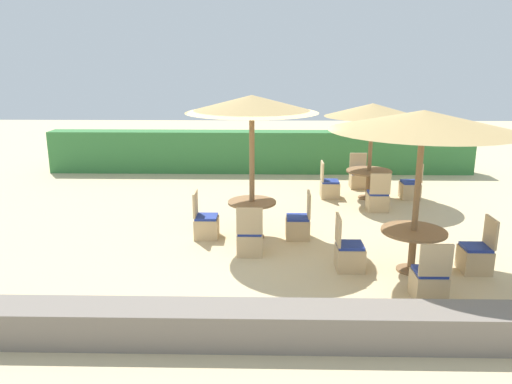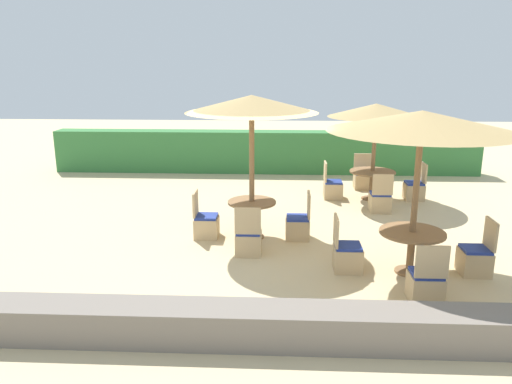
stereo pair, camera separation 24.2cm
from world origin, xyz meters
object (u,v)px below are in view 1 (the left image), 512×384
(patio_chair_front_right_east, at_px, (476,256))
(parasol_center, at_px, (252,105))
(round_table_back_right, at_px, (369,176))
(patio_chair_back_right_north, at_px, (358,178))
(patio_chair_back_right_west, at_px, (329,188))
(patio_chair_front_right_west, at_px, (349,254))
(patio_chair_center_south, at_px, (250,240))
(parasol_back_right, at_px, (373,110))
(round_table_front_right, at_px, (413,239))
(patio_chair_back_right_east, at_px, (411,188))
(round_table_center, at_px, (252,210))
(patio_chair_center_east, at_px, (298,225))
(parasol_front_right, at_px, (423,121))
(patio_chair_center_west, at_px, (206,225))
(patio_chair_back_right_south, at_px, (377,200))
(patio_chair_front_right_south, at_px, (429,282))

(patio_chair_front_right_east, xyz_separation_m, parasol_center, (-3.75, 1.55, 2.34))
(round_table_back_right, xyz_separation_m, patio_chair_back_right_north, (-0.05, 1.07, -0.32))
(patio_chair_back_right_north, relative_size, patio_chair_back_right_west, 1.00)
(patio_chair_front_right_west, xyz_separation_m, patio_chair_center_south, (-1.67, 0.62, 0.00))
(parasol_back_right, xyz_separation_m, round_table_front_right, (-0.15, -4.49, -1.65))
(patio_chair_back_right_east, distance_m, patio_chair_back_right_north, 1.55)
(parasol_back_right, relative_size, parasol_center, 0.86)
(round_table_front_right, xyz_separation_m, round_table_center, (-2.70, 1.55, -0.00))
(patio_chair_center_east, bearing_deg, parasol_back_right, -33.20)
(patio_chair_back_right_north, bearing_deg, patio_chair_front_right_west, 78.41)
(patio_chair_front_right_east, height_order, patio_chair_front_right_west, same)
(patio_chair_center_east, bearing_deg, parasol_center, 89.31)
(patio_chair_back_right_north, relative_size, patio_chair_front_right_east, 1.00)
(parasol_front_right, distance_m, patio_chair_center_south, 3.57)
(parasol_center, bearing_deg, round_table_back_right, 45.98)
(patio_chair_front_right_west, distance_m, round_table_center, 2.26)
(patio_chair_back_right_north, xyz_separation_m, patio_chair_center_south, (-2.81, -4.90, 0.00))
(patio_chair_back_right_north, distance_m, round_table_front_right, 5.58)
(round_table_center, bearing_deg, patio_chair_center_west, -178.80)
(patio_chair_front_right_east, bearing_deg, patio_chair_back_right_south, 14.70)
(patio_chair_back_right_west, height_order, parasol_center, parasol_center)
(patio_chair_center_west, bearing_deg, patio_chair_center_east, 90.26)
(patio_chair_back_right_west, xyz_separation_m, patio_chair_front_right_south, (0.79, -5.56, 0.00))
(round_table_back_right, relative_size, patio_chair_front_right_east, 1.22)
(parasol_center, xyz_separation_m, patio_chair_center_east, (0.91, -0.01, -2.34))
(round_table_back_right, height_order, patio_chair_back_right_west, patio_chair_back_right_west)
(parasol_front_right, xyz_separation_m, patio_chair_front_right_west, (-1.03, 0.04, -2.23))
(patio_chair_back_right_south, height_order, patio_chair_back_right_east, same)
(patio_chair_front_right_south, relative_size, round_table_center, 0.99)
(round_table_center, bearing_deg, patio_chair_front_right_south, -43.98)
(patio_chair_back_right_west, xyz_separation_m, parasol_center, (-1.87, -2.99, 2.34))
(patio_chair_back_right_south, relative_size, round_table_center, 0.99)
(patio_chair_front_right_east, relative_size, patio_chair_front_right_west, 1.00)
(round_table_back_right, relative_size, parasol_front_right, 0.39)
(patio_chair_back_right_east, bearing_deg, patio_chair_front_right_west, 153.13)
(patio_chair_back_right_south, relative_size, patio_chair_back_right_west, 1.00)
(patio_chair_front_right_east, bearing_deg, patio_chair_back_right_east, -2.15)
(patio_chair_front_right_west, bearing_deg, patio_chair_center_east, -153.29)
(patio_chair_front_right_east, height_order, parasol_center, parasol_center)
(patio_chair_back_right_north, height_order, patio_chair_center_south, same)
(round_table_center, bearing_deg, patio_chair_center_south, -90.76)
(round_table_front_right, relative_size, round_table_center, 1.13)
(parasol_front_right, height_order, patio_chair_front_right_east, parasol_front_right)
(round_table_front_right, bearing_deg, parasol_front_right, -90.00)
(patio_chair_center_east, xyz_separation_m, patio_chair_center_west, (-1.83, -0.01, 0.00))
(round_table_back_right, bearing_deg, patio_chair_back_right_north, 92.77)
(patio_chair_back_right_east, xyz_separation_m, patio_chair_center_east, (-3.01, -2.96, 0.00))
(patio_chair_back_right_north, xyz_separation_m, patio_chair_front_right_south, (-0.13, -6.59, 0.00))
(patio_chair_back_right_west, height_order, patio_chair_front_right_east, same)
(round_table_back_right, bearing_deg, patio_chair_back_right_east, 0.33)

